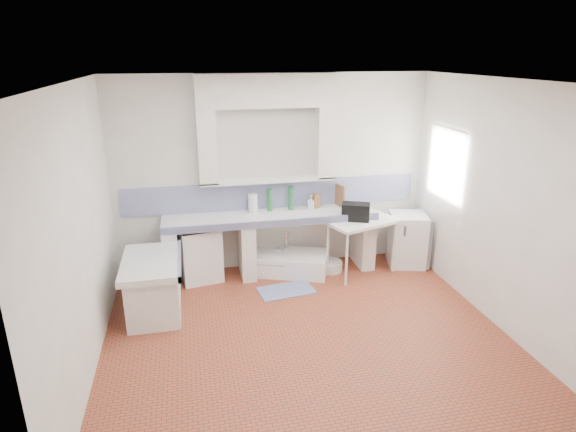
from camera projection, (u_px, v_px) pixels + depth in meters
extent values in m
plane|color=#9A4027|center=(306.00, 335.00, 5.48)|extent=(4.50, 4.50, 0.00)
plane|color=white|center=(310.00, 81.00, 4.57)|extent=(4.50, 4.50, 0.00)
plane|color=white|center=(273.00, 174.00, 6.87)|extent=(4.50, 0.00, 4.50)
plane|color=white|center=(383.00, 317.00, 3.17)|extent=(4.50, 0.00, 4.50)
plane|color=white|center=(80.00, 236.00, 4.58)|extent=(0.00, 4.50, 4.50)
plane|color=white|center=(499.00, 206.00, 5.47)|extent=(0.00, 4.50, 4.50)
cube|color=white|center=(267.00, 91.00, 6.36)|extent=(1.90, 0.25, 0.45)
cube|color=#351D11|center=(458.00, 165.00, 6.55)|extent=(0.35, 0.86, 1.06)
cube|color=white|center=(452.00, 137.00, 6.40)|extent=(0.01, 0.84, 0.24)
cube|color=white|center=(271.00, 217.00, 6.75)|extent=(3.00, 0.60, 0.08)
cube|color=navy|center=(274.00, 223.00, 6.49)|extent=(3.00, 0.04, 0.10)
cube|color=white|center=(171.00, 254.00, 6.62)|extent=(0.20, 0.55, 0.82)
cube|color=white|center=(247.00, 248.00, 6.83)|extent=(0.20, 0.55, 0.82)
cube|color=white|center=(363.00, 239.00, 7.18)|extent=(0.20, 0.55, 0.82)
cube|color=white|center=(152.00, 263.00, 5.76)|extent=(0.70, 1.10, 0.08)
cube|color=white|center=(154.00, 289.00, 5.87)|extent=(0.60, 1.00, 0.62)
cube|color=navy|center=(180.00, 260.00, 5.83)|extent=(0.04, 1.10, 0.10)
cube|color=navy|center=(274.00, 194.00, 6.96)|extent=(4.27, 0.03, 0.40)
cube|color=white|center=(200.00, 253.00, 6.73)|extent=(0.63, 0.61, 0.77)
cube|color=white|center=(289.00, 264.00, 7.00)|extent=(1.23, 0.93, 0.26)
cube|color=white|center=(361.00, 247.00, 6.90)|extent=(1.09, 0.83, 0.04)
cube|color=white|center=(407.00, 239.00, 7.18)|extent=(0.62, 0.62, 0.80)
cylinder|color=#AC1127|center=(269.00, 265.00, 6.93)|extent=(0.35, 0.35, 0.27)
cylinder|color=#E3532E|center=(295.00, 267.00, 6.89)|extent=(0.35, 0.35, 0.26)
cylinder|color=blue|center=(303.00, 261.00, 7.09)|extent=(0.37, 0.37, 0.27)
cylinder|color=white|center=(330.00, 266.00, 7.07)|extent=(0.43, 0.43, 0.14)
cylinder|color=silver|center=(278.00, 258.00, 7.15)|extent=(0.11, 0.11, 0.31)
cylinder|color=silver|center=(286.00, 258.00, 7.12)|extent=(0.10, 0.10, 0.32)
cube|color=black|center=(356.00, 212.00, 6.74)|extent=(0.44, 0.35, 0.24)
cylinder|color=#1F6731|center=(270.00, 200.00, 6.83)|extent=(0.08, 0.08, 0.32)
cylinder|color=#1F6731|center=(291.00, 198.00, 6.89)|extent=(0.08, 0.08, 0.34)
cube|color=brown|center=(316.00, 201.00, 6.98)|extent=(0.13, 0.12, 0.21)
cube|color=brown|center=(340.00, 196.00, 7.04)|extent=(0.08, 0.24, 0.33)
cylinder|color=white|center=(253.00, 203.00, 6.79)|extent=(0.17, 0.17, 0.27)
imported|color=white|center=(311.00, 202.00, 6.93)|extent=(0.10, 0.10, 0.20)
cube|color=#2B3B94|center=(286.00, 290.00, 6.48)|extent=(0.78, 0.51, 0.01)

